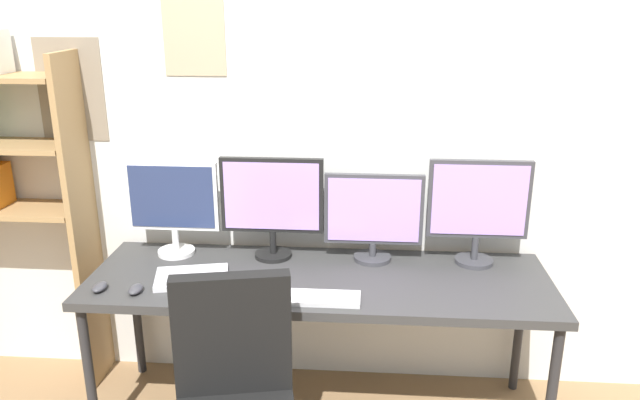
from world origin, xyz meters
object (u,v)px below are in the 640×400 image
(monitor_far_left, at_px, (173,203))
(monitor_far_right, at_px, (478,206))
(desk, at_px, (319,287))
(mouse_right_side, at_px, (136,289))
(monitor_center_left, at_px, (272,202))
(mouse_left_side, at_px, (100,287))
(laptop_closed, at_px, (192,277))
(keyboard_main, at_px, (315,298))
(monitor_center_right, at_px, (374,215))

(monitor_far_left, xyz_separation_m, monitor_far_right, (1.45, 0.00, 0.02))
(desk, relative_size, mouse_right_side, 21.77)
(monitor_far_left, distance_m, monitor_center_left, 0.48)
(mouse_left_side, xyz_separation_m, laptop_closed, (0.37, 0.13, -0.00))
(monitor_center_left, relative_size, keyboard_main, 1.30)
(desk, distance_m, keyboard_main, 0.24)
(monitor_center_left, bearing_deg, keyboard_main, -61.35)
(monitor_far_right, distance_m, laptop_closed, 1.35)
(desk, xyz_separation_m, monitor_center_left, (-0.24, 0.21, 0.33))
(keyboard_main, height_order, mouse_left_side, mouse_left_side)
(mouse_left_side, xyz_separation_m, mouse_right_side, (0.16, -0.01, 0.00))
(monitor_center_right, distance_m, mouse_left_side, 1.27)
(monitor_far_right, bearing_deg, keyboard_main, -148.61)
(monitor_far_left, xyz_separation_m, keyboard_main, (0.72, -0.44, -0.25))
(desk, height_order, keyboard_main, keyboard_main)
(desk, xyz_separation_m, monitor_far_right, (0.72, 0.21, 0.34))
(monitor_center_right, bearing_deg, monitor_far_left, -180.00)
(monitor_far_left, bearing_deg, monitor_center_right, 0.00)
(mouse_left_side, bearing_deg, keyboard_main, -1.18)
(monitor_center_left, relative_size, mouse_left_side, 5.16)
(monitor_center_left, relative_size, mouse_right_side, 5.16)
(monitor_center_left, distance_m, laptop_closed, 0.51)
(desk, height_order, monitor_center_left, monitor_center_left)
(mouse_left_side, height_order, mouse_right_side, same)
(desk, relative_size, monitor_center_left, 4.22)
(monitor_center_left, xyz_separation_m, monitor_center_right, (0.48, -0.00, -0.05))
(keyboard_main, height_order, laptop_closed, laptop_closed)
(mouse_left_side, bearing_deg, desk, 12.68)
(monitor_center_left, height_order, monitor_far_right, monitor_far_right)
(monitor_center_right, distance_m, laptop_closed, 0.89)
(mouse_left_side, bearing_deg, monitor_far_right, 14.29)
(desk, bearing_deg, monitor_far_left, 163.68)
(monitor_far_right, relative_size, laptop_closed, 1.57)
(monitor_far_right, bearing_deg, desk, -163.68)
(monitor_center_left, relative_size, laptop_closed, 1.55)
(monitor_far_right, relative_size, keyboard_main, 1.32)
(monitor_center_right, bearing_deg, desk, -138.70)
(mouse_right_side, height_order, laptop_closed, mouse_right_side)
(keyboard_main, distance_m, laptop_closed, 0.59)
(desk, xyz_separation_m, monitor_center_right, (0.24, 0.21, 0.28))
(monitor_center_right, xyz_separation_m, keyboard_main, (-0.24, -0.44, -0.22))
(mouse_right_side, bearing_deg, monitor_far_right, 16.10)
(monitor_far_right, height_order, mouse_left_side, monitor_far_right)
(monitor_far_left, bearing_deg, monitor_center_left, 0.01)
(mouse_right_side, bearing_deg, laptop_closed, 34.74)
(mouse_left_side, height_order, laptop_closed, mouse_left_side)
(mouse_left_side, relative_size, mouse_right_side, 1.00)
(monitor_far_left, xyz_separation_m, mouse_left_side, (-0.21, -0.42, -0.25))
(keyboard_main, bearing_deg, mouse_right_side, 179.27)
(keyboard_main, xyz_separation_m, mouse_left_side, (-0.94, 0.02, 0.01))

